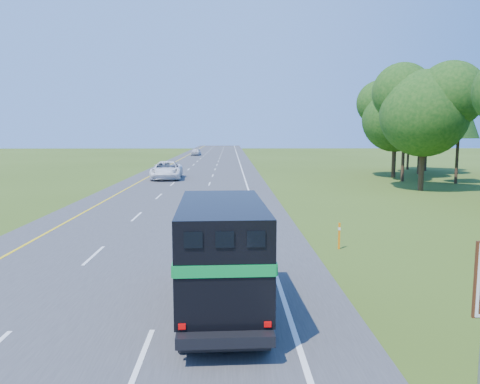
{
  "coord_description": "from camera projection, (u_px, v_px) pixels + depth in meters",
  "views": [
    {
      "loc": [
        3.86,
        0.88,
        5.15
      ],
      "look_at": [
        4.43,
        26.96,
        1.79
      ],
      "focal_mm": 35.0,
      "sensor_mm": 36.0,
      "label": 1
    }
  ],
  "objects": [
    {
      "name": "white_suv",
      "position": [
        167.0,
        170.0,
        51.09
      ],
      "size": [
        3.53,
        7.04,
        1.91
      ],
      "primitive_type": "imported",
      "rotation": [
        0.0,
        0.0,
        0.05
      ],
      "color": "white",
      "rests_on": "road"
    },
    {
      "name": "road",
      "position": [
        193.0,
        181.0,
        49.28
      ],
      "size": [
        15.0,
        260.0,
        0.04
      ],
      "primitive_type": "cube",
      "color": "#38383A",
      "rests_on": "ground"
    },
    {
      "name": "far_car",
      "position": [
        196.0,
        152.0,
        102.32
      ],
      "size": [
        2.18,
        4.64,
        1.54
      ],
      "primitive_type": "imported",
      "rotation": [
        0.0,
        0.0,
        -0.08
      ],
      "color": "silver",
      "rests_on": "road"
    },
    {
      "name": "horse_truck",
      "position": [
        222.0,
        251.0,
        13.39
      ],
      "size": [
        2.55,
        7.35,
        3.21
      ],
      "rotation": [
        0.0,
        0.0,
        0.04
      ],
      "color": "black",
      "rests_on": "road"
    },
    {
      "name": "delineator",
      "position": [
        339.0,
        235.0,
        20.6
      ],
      "size": [
        0.1,
        0.05,
        1.19
      ],
      "color": "orange",
      "rests_on": "ground"
    },
    {
      "name": "lane_markings",
      "position": [
        193.0,
        181.0,
        49.27
      ],
      "size": [
        11.15,
        260.0,
        0.01
      ],
      "color": "yellow",
      "rests_on": "road"
    }
  ]
}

